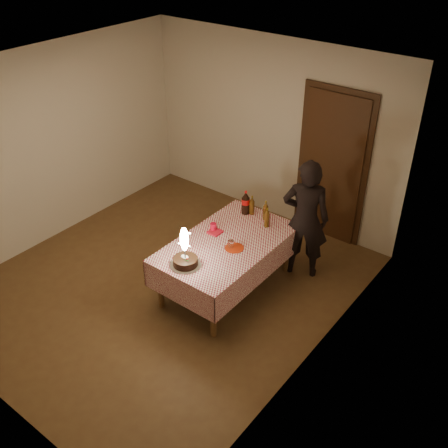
{
  "coord_description": "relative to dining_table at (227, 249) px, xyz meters",
  "views": [
    {
      "loc": [
        3.68,
        -3.58,
        4.13
      ],
      "look_at": [
        0.63,
        0.36,
        0.95
      ],
      "focal_mm": 42.0,
      "sensor_mm": 36.0,
      "label": 1
    }
  ],
  "objects": [
    {
      "name": "photographer",
      "position": [
        0.55,
        0.84,
        0.2
      ],
      "size": [
        0.68,
        0.58,
        1.57
      ],
      "color": "black",
      "rests_on": "ground"
    },
    {
      "name": "clear_cup",
      "position": [
        0.1,
        -0.06,
        0.14
      ],
      "size": [
        0.07,
        0.07,
        0.09
      ],
      "primitive_type": "cylinder",
      "color": "silver",
      "rests_on": "dining_table"
    },
    {
      "name": "red_cup",
      "position": [
        -0.27,
        0.09,
        0.14
      ],
      "size": [
        0.08,
        0.08,
        0.1
      ],
      "primitive_type": "cylinder",
      "color": "red",
      "rests_on": "dining_table"
    },
    {
      "name": "cola_bottle",
      "position": [
        -0.21,
        0.66,
        0.25
      ],
      "size": [
        0.1,
        0.1,
        0.32
      ],
      "color": "black",
      "rests_on": "dining_table"
    },
    {
      "name": "ground",
      "position": [
        -0.63,
        -0.41,
        -0.58
      ],
      "size": [
        4.0,
        4.5,
        0.01
      ],
      "primitive_type": "cube",
      "color": "brown",
      "rests_on": "ground"
    },
    {
      "name": "amber_bottle_left",
      "position": [
        -0.13,
        0.7,
        0.21
      ],
      "size": [
        0.06,
        0.06,
        0.25
      ],
      "color": "#50300D",
      "rests_on": "dining_table"
    },
    {
      "name": "napkin_stack",
      "position": [
        -0.23,
        0.07,
        0.1
      ],
      "size": [
        0.15,
        0.15,
        0.02
      ],
      "primitive_type": "cube",
      "color": "red",
      "rests_on": "dining_table"
    },
    {
      "name": "room_shell",
      "position": [
        -0.6,
        -0.33,
        1.07
      ],
      "size": [
        4.04,
        4.54,
        2.62
      ],
      "color": "beige",
      "rests_on": "ground"
    },
    {
      "name": "red_plate",
      "position": [
        0.15,
        -0.05,
        0.1
      ],
      "size": [
        0.22,
        0.22,
        0.01
      ],
      "primitive_type": "cylinder",
      "color": "#AE280C",
      "rests_on": "dining_table"
    },
    {
      "name": "amber_bottle_right",
      "position": [
        0.18,
        0.57,
        0.21
      ],
      "size": [
        0.06,
        0.06,
        0.25
      ],
      "color": "#50300D",
      "rests_on": "dining_table"
    },
    {
      "name": "amber_bottle_mid",
      "position": [
        0.07,
        0.7,
        0.21
      ],
      "size": [
        0.06,
        0.06,
        0.25
      ],
      "color": "#50300D",
      "rests_on": "dining_table"
    },
    {
      "name": "birthday_cake",
      "position": [
        -0.09,
        -0.62,
        0.21
      ],
      "size": [
        0.34,
        0.34,
        0.48
      ],
      "color": "white",
      "rests_on": "dining_table"
    },
    {
      "name": "dining_table",
      "position": [
        0.0,
        0.0,
        0.0
      ],
      "size": [
        1.02,
        1.72,
        0.68
      ],
      "color": "brown",
      "rests_on": "ground"
    }
  ]
}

